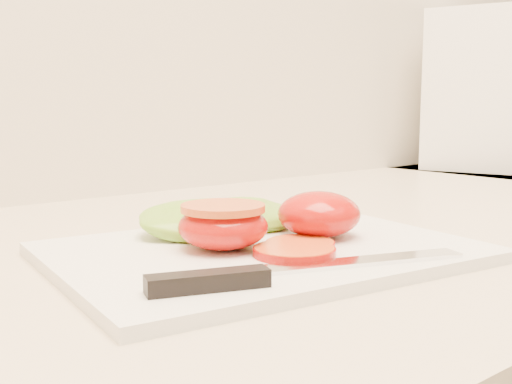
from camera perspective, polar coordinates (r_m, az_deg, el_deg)
cutting_board at (r=0.54m, az=0.68°, el=-5.35°), size 0.37×0.29×0.01m
tomato_half_dome at (r=0.58m, az=5.62°, el=-1.97°), size 0.07×0.07×0.04m
tomato_half_cut at (r=0.53m, az=-2.94°, el=-2.89°), size 0.07×0.07×0.04m
tomato_slice_0 at (r=0.51m, az=3.42°, el=-5.29°), size 0.06×0.06×0.01m
tomato_slice_1 at (r=0.53m, az=3.94°, el=-4.68°), size 0.06×0.06×0.01m
lettuce_leaf_0 at (r=0.59m, az=-4.22°, el=-2.49°), size 0.15×0.11×0.02m
lettuce_leaf_1 at (r=0.62m, az=-0.90°, el=-2.10°), size 0.11×0.08×0.02m
knife at (r=0.44m, az=1.57°, el=-7.17°), size 0.25×0.08×0.01m
appliance at (r=1.32m, az=21.02°, el=8.41°), size 0.27×0.30×0.30m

